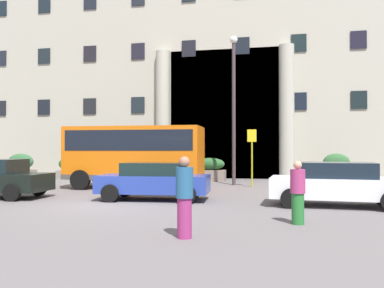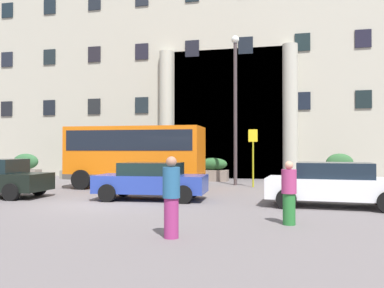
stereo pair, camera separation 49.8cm
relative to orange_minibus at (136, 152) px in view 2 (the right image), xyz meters
name	(u,v)px [view 2 (the right image)]	position (x,y,z in m)	size (l,w,h in m)	color
ground_plane	(104,205)	(0.98, -5.50, -1.78)	(80.00, 64.00, 0.12)	#635D5E
office_building_facade	(206,30)	(0.99, 11.98, 9.19)	(34.69, 9.71, 21.84)	#B1AD9A
orange_minibus	(136,152)	(0.00, 0.00, 0.00)	(6.41, 2.81, 2.90)	orange
bus_stop_sign	(253,152)	(5.38, 1.70, 0.01)	(0.44, 0.08, 2.81)	#9F9E16
hedge_planter_far_west	(26,166)	(-9.33, 4.72, -0.96)	(1.84, 0.78, 1.57)	gray
hedge_planter_far_east	(127,167)	(-2.38, 4.73, -0.96)	(2.01, 0.90, 1.57)	#656057
hedge_planter_entrance_right	(340,169)	(9.75, 5.01, -0.94)	(1.48, 0.71, 1.62)	gray
hedge_planter_west	(213,170)	(2.77, 5.19, -1.07)	(1.73, 0.90, 1.35)	gray
hedge_planter_entrance_left	(74,168)	(-6.21, 5.23, -1.07)	(1.56, 0.83, 1.35)	gray
parked_coupe_end	(151,180)	(2.21, -4.17, -1.02)	(4.06, 2.14, 1.35)	#243A96
white_taxi_kerbside	(334,184)	(8.47, -4.58, -0.99)	(4.31, 2.27, 1.41)	silver
motorcycle_far_end	(158,183)	(1.78, -2.17, -1.26)	(1.94, 0.55, 0.89)	black
motorcycle_near_kerb	(338,186)	(8.83, -2.19, -1.26)	(2.05, 0.69, 0.89)	black
pedestrian_woman_dark_dress	(171,197)	(4.71, -10.19, -0.88)	(0.36, 0.36, 1.68)	#922A67
pedestrian_man_red_shirt	(289,193)	(7.06, -8.11, -0.95)	(0.36, 0.36, 1.54)	#246B2D
lamppost_plaza_centre	(235,98)	(4.39, 2.71, 2.77)	(0.40, 0.40, 7.73)	#3E3436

